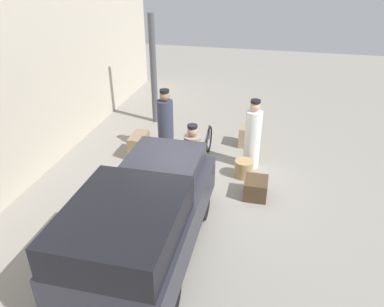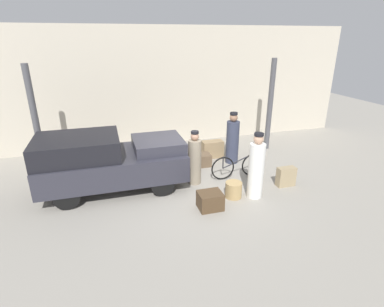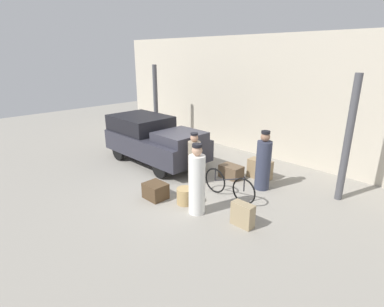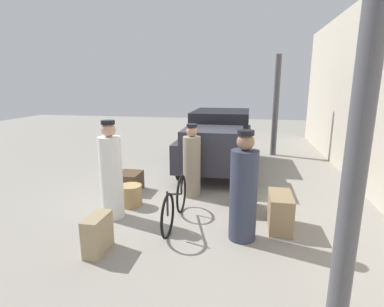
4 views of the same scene
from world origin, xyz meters
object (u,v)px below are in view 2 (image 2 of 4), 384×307
at_px(trunk_umber_medium, 210,201).
at_px(trunk_wicker_pale, 200,160).
at_px(suitcase_tan_flat, 286,177).
at_px(porter_with_bicycle, 195,160).
at_px(porter_standing_middle, 232,140).
at_px(bicycle, 238,166).
at_px(conductor_in_dark_uniform, 256,169).
at_px(truck, 108,160).
at_px(suitcase_black_upright, 212,149).
at_px(wicker_basket, 234,190).

relative_size(trunk_umber_medium, trunk_wicker_pale, 0.86).
bearing_deg(trunk_wicker_pale, suitcase_tan_flat, -46.80).
bearing_deg(porter_with_bicycle, porter_standing_middle, 34.05).
height_order(porter_with_bicycle, trunk_wicker_pale, porter_with_bicycle).
xyz_separation_m(bicycle, trunk_umber_medium, (-1.42, -1.45, -0.16)).
xyz_separation_m(conductor_in_dark_uniform, trunk_umber_medium, (-1.36, -0.24, -0.61)).
distance_m(truck, porter_standing_middle, 4.19).
bearing_deg(suitcase_black_upright, trunk_wicker_pale, -137.53).
distance_m(truck, bicycle, 3.85).
distance_m(suitcase_black_upright, suitcase_tan_flat, 3.00).
xyz_separation_m(porter_with_bicycle, trunk_wicker_pale, (0.54, 1.15, -0.53)).
bearing_deg(bicycle, wicker_basket, -119.71).
bearing_deg(conductor_in_dark_uniform, wicker_basket, 167.22).
height_order(suitcase_black_upright, suitcase_tan_flat, suitcase_black_upright).
height_order(conductor_in_dark_uniform, suitcase_black_upright, conductor_in_dark_uniform).
bearing_deg(trunk_wicker_pale, trunk_umber_medium, -102.41).
relative_size(truck, trunk_wicker_pale, 5.63).
xyz_separation_m(bicycle, wicker_basket, (-0.62, -1.08, -0.16)).
xyz_separation_m(truck, trunk_wicker_pale, (2.95, 0.82, -0.69)).
bearing_deg(porter_standing_middle, suitcase_black_upright, 127.52).
bearing_deg(trunk_umber_medium, wicker_basket, 24.28).
bearing_deg(conductor_in_dark_uniform, suitcase_black_upright, 92.03).
bearing_deg(wicker_basket, conductor_in_dark_uniform, -12.78).
bearing_deg(wicker_basket, trunk_wicker_pale, 95.63).
bearing_deg(wicker_basket, porter_with_bicycle, 124.19).
bearing_deg(trunk_wicker_pale, wicker_basket, -84.37).
distance_m(wicker_basket, trunk_wicker_pale, 2.29).
xyz_separation_m(conductor_in_dark_uniform, suitcase_tan_flat, (1.18, 0.31, -0.54)).
xyz_separation_m(bicycle, trunk_wicker_pale, (-0.84, 1.19, -0.17)).
height_order(wicker_basket, porter_with_bicycle, porter_with_bicycle).
xyz_separation_m(trunk_umber_medium, trunk_wicker_pale, (0.58, 2.64, -0.01)).
bearing_deg(trunk_umber_medium, trunk_wicker_pale, 77.59).
relative_size(wicker_basket, porter_standing_middle, 0.25).
bearing_deg(trunk_umber_medium, porter_with_bicycle, 88.36).
bearing_deg(suitcase_black_upright, suitcase_tan_flat, -64.61).
bearing_deg(trunk_umber_medium, porter_standing_middle, 56.55).
height_order(wicker_basket, suitcase_black_upright, suitcase_black_upright).
bearing_deg(porter_standing_middle, conductor_in_dark_uniform, -98.88).
bearing_deg(suitcase_tan_flat, trunk_wicker_pale, 133.20).
bearing_deg(trunk_umber_medium, bicycle, 45.48).
height_order(truck, trunk_umber_medium, truck).
bearing_deg(bicycle, trunk_umber_medium, -134.52).
distance_m(suitcase_black_upright, trunk_wicker_pale, 0.92).
height_order(truck, trunk_wicker_pale, truck).
distance_m(porter_standing_middle, suitcase_tan_flat, 2.29).
distance_m(bicycle, wicker_basket, 1.26).
bearing_deg(trunk_wicker_pale, conductor_in_dark_uniform, -71.93).
bearing_deg(truck, porter_with_bicycle, -7.90).
bearing_deg(trunk_umber_medium, suitcase_tan_flat, 12.20).
bearing_deg(porter_standing_middle, suitcase_tan_flat, -68.88).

